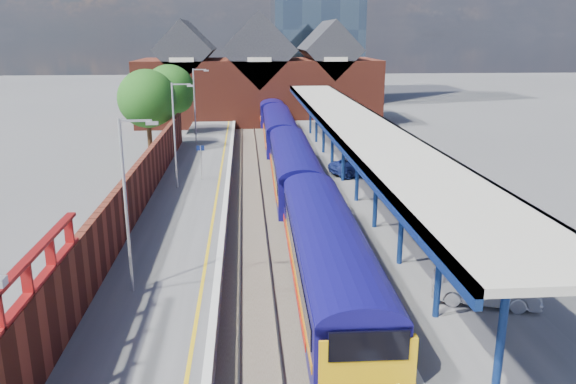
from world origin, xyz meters
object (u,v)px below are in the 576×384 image
object	(u,v)px
lamp_post_c	(176,129)
platform_sign	(201,157)
parked_car_blue	(361,166)
parked_car_dark	(450,229)
train	(285,144)
parked_car_silver	(485,287)
lamp_post_d	(196,101)
lamp_post_b	(129,196)

from	to	relation	value
lamp_post_c	platform_sign	bearing A→B (deg)	55.74
lamp_post_c	parked_car_blue	bearing A→B (deg)	11.76
platform_sign	parked_car_blue	world-z (taller)	platform_sign
parked_car_dark	parked_car_blue	xyz separation A→B (m)	(-1.72, 13.93, 0.07)
train	parked_car_dark	world-z (taller)	train
platform_sign	parked_car_silver	distance (m)	23.55
train	lamp_post_d	size ratio (longest dim) A/B	9.42
lamp_post_b	platform_sign	size ratio (longest dim) A/B	2.80
lamp_post_b	parked_car_silver	size ratio (longest dim) A/B	1.76
train	parked_car_blue	distance (m)	8.49
lamp_post_d	parked_car_blue	bearing A→B (deg)	-45.66
lamp_post_c	parked_car_silver	world-z (taller)	lamp_post_c
lamp_post_c	lamp_post_d	size ratio (longest dim) A/B	1.00
lamp_post_b	parked_car_dark	world-z (taller)	lamp_post_b
train	lamp_post_b	xyz separation A→B (m)	(-7.86, -25.45, 2.87)
platform_sign	parked_car_dark	world-z (taller)	platform_sign
parked_car_silver	train	bearing A→B (deg)	30.38
parked_car_blue	platform_sign	bearing A→B (deg)	72.12
train	parked_car_blue	bearing A→B (deg)	-52.74
lamp_post_b	lamp_post_d	size ratio (longest dim) A/B	1.00
lamp_post_d	platform_sign	world-z (taller)	lamp_post_d
lamp_post_d	lamp_post_c	bearing A→B (deg)	-90.00
platform_sign	parked_car_dark	xyz separation A→B (m)	(13.35, -13.22, -1.11)
train	lamp_post_c	xyz separation A→B (m)	(-7.86, -9.45, 2.87)
lamp_post_c	platform_sign	distance (m)	3.34
parked_car_silver	parked_car_blue	xyz separation A→B (m)	(-0.58, 20.82, 0.00)
platform_sign	lamp_post_c	bearing A→B (deg)	-124.26
lamp_post_c	parked_car_blue	world-z (taller)	lamp_post_c
lamp_post_d	platform_sign	size ratio (longest dim) A/B	2.80
lamp_post_b	lamp_post_d	world-z (taller)	same
parked_car_silver	parked_car_dark	size ratio (longest dim) A/B	0.99
lamp_post_c	parked_car_silver	distance (m)	22.88
parked_car_dark	parked_car_blue	distance (m)	14.03
parked_car_silver	parked_car_blue	size ratio (longest dim) A/B	0.84
lamp_post_b	lamp_post_d	bearing A→B (deg)	90.00
lamp_post_b	parked_car_dark	bearing A→B (deg)	17.98
lamp_post_d	parked_car_silver	xyz separation A→B (m)	(13.57, -34.11, -3.34)
parked_car_dark	lamp_post_b	bearing A→B (deg)	101.90
lamp_post_c	platform_sign	size ratio (longest dim) A/B	2.80
train	parked_car_dark	xyz separation A→B (m)	(6.86, -20.68, -0.54)
parked_car_dark	parked_car_blue	size ratio (longest dim) A/B	0.85
train	lamp_post_c	size ratio (longest dim) A/B	9.42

